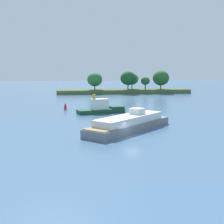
{
  "coord_description": "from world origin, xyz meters",
  "views": [
    {
      "loc": [
        -10.64,
        -52.07,
        11.98
      ],
      "look_at": [
        -0.43,
        21.81,
        1.2
      ],
      "focal_mm": 52.22,
      "sensor_mm": 36.0,
      "label": 1
    }
  ],
  "objects": [
    {
      "name": "white_riverboat",
      "position": [
        0.59,
        6.01,
        1.29
      ],
      "size": [
        18.5,
        18.4,
        5.26
      ],
      "color": "slate",
      "rests_on": "ground"
    },
    {
      "name": "channel_buoy_red",
      "position": [
        -11.21,
        36.0,
        0.81
      ],
      "size": [
        0.7,
        0.7,
        1.9
      ],
      "color": "red",
      "rests_on": "ground"
    },
    {
      "name": "tugboat",
      "position": [
        -2.08,
        28.56,
        1.21
      ],
      "size": [
        12.35,
        6.09,
        4.81
      ],
      "color": "#19472D",
      "rests_on": "ground"
    },
    {
      "name": "ground_plane",
      "position": [
        0.0,
        0.0,
        0.0
      ],
      "size": [
        400.0,
        400.0,
        0.0
      ],
      "primitive_type": "plane",
      "color": "#476B8E"
    },
    {
      "name": "treeline_island",
      "position": [
        15.08,
        84.54,
        3.51
      ],
      "size": [
        56.42,
        10.78,
        9.63
      ],
      "color": "#4C6038",
      "rests_on": "ground"
    }
  ]
}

